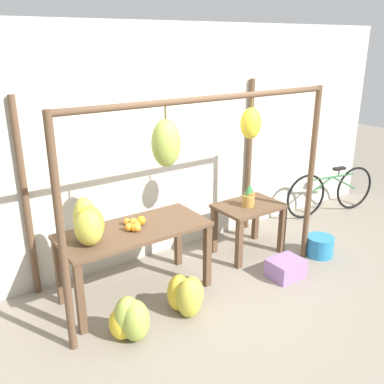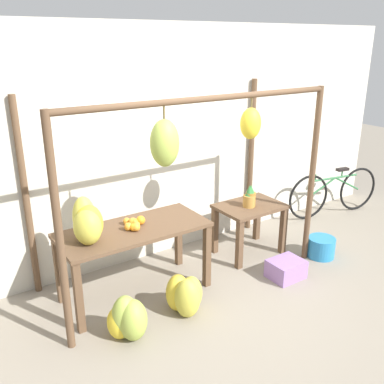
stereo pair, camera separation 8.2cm
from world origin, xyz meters
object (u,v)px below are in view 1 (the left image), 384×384
banana_pile_on_table (88,225)px  banana_pile_ground_right (187,295)px  parked_bicycle (331,191)px  pineapple_cluster (249,197)px  orange_pile (135,224)px  blue_bucket (320,246)px  banana_pile_ground_left (129,320)px  fruit_crate_white (286,268)px

banana_pile_on_table → banana_pile_ground_right: banana_pile_on_table is taller
banana_pile_ground_right → parked_bicycle: bearing=14.9°
banana_pile_on_table → banana_pile_ground_right: 1.20m
banana_pile_on_table → pineapple_cluster: 2.10m
banana_pile_on_table → pineapple_cluster: bearing=1.8°
orange_pile → blue_bucket: bearing=-13.4°
banana_pile_ground_left → parked_bicycle: 4.08m
orange_pile → fruit_crate_white: bearing=-23.2°
banana_pile_on_table → blue_bucket: size_ratio=1.28×
banana_pile_on_table → orange_pile: size_ratio=1.56×
orange_pile → parked_bicycle: 3.60m
fruit_crate_white → orange_pile: bearing=156.8°
banana_pile_ground_left → fruit_crate_white: bearing=-1.6°
banana_pile_on_table → pineapple_cluster: size_ratio=1.55×
banana_pile_ground_right → blue_bucket: size_ratio=1.32×
banana_pile_ground_left → blue_bucket: bearing=1.4°
banana_pile_on_table → blue_bucket: banana_pile_on_table is taller
banana_pile_on_table → banana_pile_ground_left: banana_pile_on_table is taller
blue_bucket → orange_pile: bearing=166.6°
banana_pile_on_table → banana_pile_ground_right: size_ratio=0.97×
banana_pile_on_table → pineapple_cluster: banana_pile_on_table is taller
parked_bicycle → orange_pile: bearing=-175.2°
banana_pile_ground_left → blue_bucket: (2.72, 0.07, -0.07)m
banana_pile_on_table → banana_pile_ground_right: bearing=-35.4°
banana_pile_ground_right → pineapple_cluster: bearing=24.3°
banana_pile_ground_left → fruit_crate_white: banana_pile_ground_left is taller
pineapple_cluster → parked_bicycle: bearing=8.1°
banana_pile_on_table → parked_bicycle: (4.07, 0.35, -0.59)m
banana_pile_on_table → banana_pile_ground_left: 0.96m
orange_pile → banana_pile_ground_right: (0.24, -0.59, -0.62)m
banana_pile_ground_left → banana_pile_ground_right: size_ratio=1.02×
fruit_crate_white → parked_bicycle: bearing=25.9°
pineapple_cluster → banana_pile_ground_left: bearing=-162.4°
orange_pile → parked_bicycle: size_ratio=0.17×
pineapple_cluster → blue_bucket: bearing=-37.5°
fruit_crate_white → blue_bucket: blue_bucket is taller
pineapple_cluster → blue_bucket: 1.13m
blue_bucket → pineapple_cluster: bearing=142.5°
banana_pile_on_table → fruit_crate_white: 2.33m
banana_pile_ground_left → fruit_crate_white: size_ratio=1.18×
blue_bucket → banana_pile_on_table: bearing=170.0°
banana_pile_on_table → banana_pile_ground_left: size_ratio=0.95×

